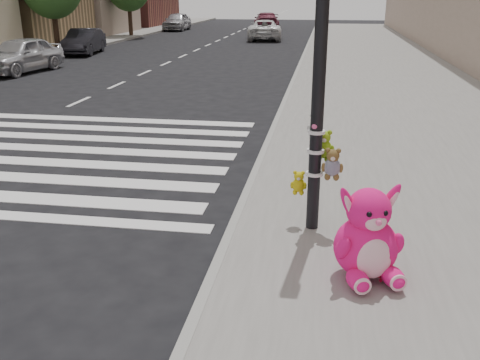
% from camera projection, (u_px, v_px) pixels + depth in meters
% --- Properties ---
extents(ground, '(120.00, 120.00, 0.00)m').
position_uv_depth(ground, '(67.00, 291.00, 5.84)').
color(ground, black).
rests_on(ground, ground).
extents(sidewalk_near, '(7.00, 80.00, 0.14)m').
position_uv_depth(sidewalk_near, '(411.00, 110.00, 14.39)').
color(sidewalk_near, slate).
rests_on(sidewalk_near, ground).
extents(curb_edge, '(0.12, 80.00, 0.15)m').
position_uv_depth(curb_edge, '(283.00, 106.00, 14.90)').
color(curb_edge, gray).
rests_on(curb_edge, ground).
extents(signal_pole, '(0.67, 0.50, 4.00)m').
position_uv_depth(signal_pole, '(320.00, 102.00, 6.54)').
color(signal_pole, black).
rests_on(signal_pole, sidewalk_near).
extents(pink_bunny, '(0.87, 0.95, 1.08)m').
position_uv_depth(pink_bunny, '(368.00, 240.00, 5.70)').
color(pink_bunny, '#FF157B').
rests_on(pink_bunny, sidewalk_near).
extents(red_teddy, '(0.14, 0.11, 0.19)m').
position_uv_depth(red_teddy, '(383.00, 273.00, 5.73)').
color(red_teddy, '#B71231').
rests_on(red_teddy, sidewalk_near).
extents(car_silver_far, '(2.15, 4.27, 1.40)m').
position_uv_depth(car_silver_far, '(20.00, 55.00, 21.30)').
color(car_silver_far, silver).
rests_on(car_silver_far, ground).
extents(car_dark_far, '(1.91, 4.04, 1.28)m').
position_uv_depth(car_dark_far, '(84.00, 41.00, 27.68)').
color(car_dark_far, black).
rests_on(car_dark_far, ground).
extents(car_white_near, '(2.64, 4.91, 1.31)m').
position_uv_depth(car_white_near, '(265.00, 30.00, 35.82)').
color(car_white_near, silver).
rests_on(car_white_near, ground).
extents(car_maroon_near, '(2.72, 5.17, 1.43)m').
position_uv_depth(car_maroon_near, '(266.00, 21.00, 45.28)').
color(car_maroon_near, '#5A192A').
rests_on(car_maroon_near, ground).
extents(car_silver_deep, '(1.78, 4.30, 1.46)m').
position_uv_depth(car_silver_deep, '(177.00, 21.00, 44.54)').
color(car_silver_deep, '#AFAFB4').
rests_on(car_silver_deep, ground).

